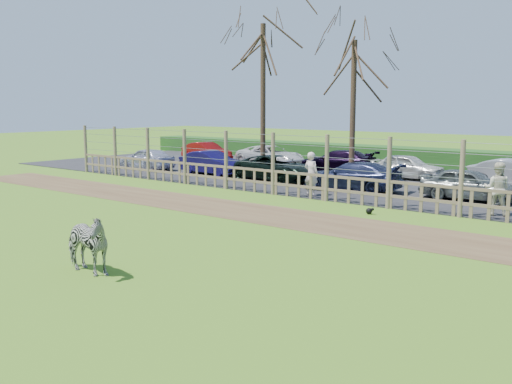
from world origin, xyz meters
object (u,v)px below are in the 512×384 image
Objects in this scene: tree_left at (263,63)px; visitor_b at (497,189)px; car_10 at (407,167)px; visitor_a at (311,174)px; car_1 at (211,163)px; zebra at (84,243)px; car_0 at (147,159)px; tree_mid at (354,76)px; car_9 at (337,161)px; crow at (369,211)px; car_4 at (469,184)px; car_7 at (207,152)px; car_8 at (270,156)px; car_2 at (276,168)px; car_3 at (352,176)px.

visitor_b is at bearing -16.34° from tree_left.
visitor_a is at bearing 171.50° from car_10.
zebra is at bearing -143.53° from car_1.
car_0 is at bearing -164.35° from tree_left.
car_9 is at bearing 132.19° from tree_mid.
car_4 reaches higher than crow.
tree_mid is 12.28m from car_0.
zebra is at bearing -135.84° from car_7.
zebra is 0.36× the size of car_8.
car_0 is (-12.13, 2.10, -0.26)m from visitor_a.
car_7 is at bearing -27.32° from visitor_a.
car_1 is (-6.77, -2.37, -4.23)m from tree_mid.
tree_mid is at bearing -38.67° from visitor_b.
car_1 is at bearing -51.68° from car_9.
car_9 is at bearing 58.03° from car_4.
tree_mid is 17.46m from zebra.
zebra is 11.89m from visitor_a.
tree_mid is 1.94× the size of car_10.
zebra is 10.01m from crow.
car_0 and car_2 have the same top height.
car_3 is 1.17× the size of car_4.
car_9 and car_10 have the same top height.
car_0 is (-15.65, 3.97, 0.53)m from crow.
visitor_b is at bearing -22.12° from zebra.
car_10 is at bearing 170.70° from car_3.
car_1 is 0.88× the size of car_9.
tree_mid is 6.43m from visitor_a.
zebra is at bearing -1.15° from car_3.
car_1 and car_7 have the same top height.
car_0 is at bearing -96.00° from car_3.
car_8 is at bearing 65.89° from car_4.
car_2 is at bearing -20.80° from visitor_b.
car_4 is at bearing -6.45° from tree_left.
car_1 is 0.84× the size of car_2.
car_0 and car_3 have the same top height.
car_0 and car_9 have the same top height.
car_7 is (-12.66, 7.44, -0.26)m from visitor_a.
car_3 is at bearing -60.51° from tree_mid.
car_4 is 0.85× the size of car_9.
car_2 is 1.19× the size of car_7.
zebra is 19.73m from car_9.
visitor_b reaches higher than car_10.
car_7 is at bearing 150.06° from crow.
car_3 is (12.73, 0.10, 0.00)m from car_0.
tree_left is 5.00× the size of zebra.
car_4 is at bearing -137.08° from car_10.
tree_left is 4.57× the size of visitor_b.
visitor_a reaches higher than car_10.
car_8 is at bearing -129.83° from car_3.
car_8 is at bearing 144.47° from car_0.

